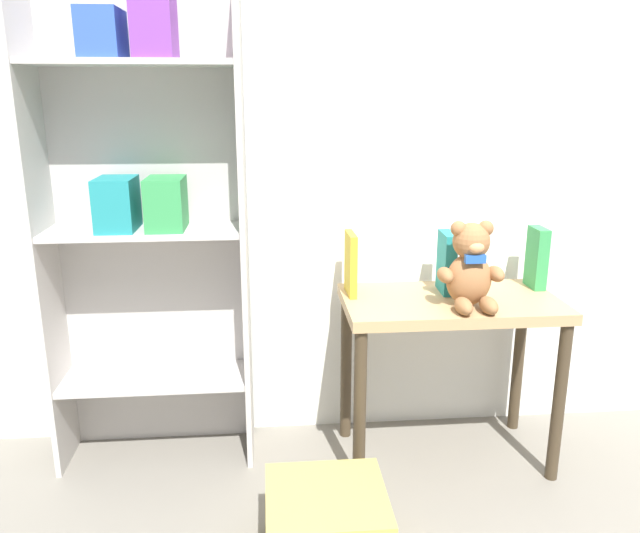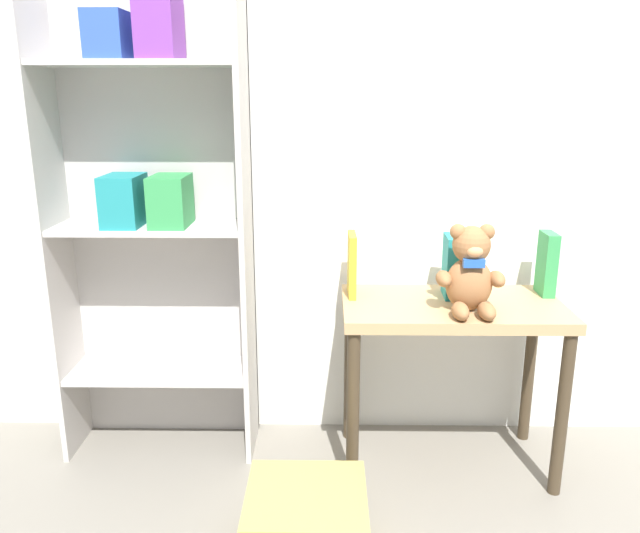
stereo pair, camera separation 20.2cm
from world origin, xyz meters
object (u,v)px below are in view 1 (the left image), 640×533
(teddy_bear, at_px, (471,268))
(book_standing_green, at_px, (537,258))
(display_table, at_px, (449,325))
(book_standing_teal, at_px, (447,263))
(bookshelf_side, at_px, (145,201))
(book_standing_yellow, at_px, (351,264))
(storage_bin, at_px, (326,526))

(teddy_bear, relative_size, book_standing_green, 1.30)
(display_table, bearing_deg, book_standing_green, 16.18)
(book_standing_teal, bearing_deg, bookshelf_side, 178.55)
(bookshelf_side, distance_m, book_standing_yellow, 0.70)
(book_standing_green, height_order, storage_bin, book_standing_green)
(book_standing_green, xyz_separation_m, storage_bin, (-0.78, -0.56, -0.58))
(display_table, xyz_separation_m, storage_bin, (-0.46, -0.47, -0.38))
(bookshelf_side, relative_size, book_standing_teal, 7.90)
(display_table, bearing_deg, storage_bin, -134.19)
(book_standing_teal, distance_m, book_standing_green, 0.32)
(bookshelf_side, relative_size, teddy_bear, 5.92)
(book_standing_teal, bearing_deg, book_standing_green, 6.48)
(book_standing_green, bearing_deg, storage_bin, -143.45)
(display_table, height_order, teddy_bear, teddy_bear)
(teddy_bear, distance_m, book_standing_teal, 0.16)
(teddy_bear, height_order, book_standing_yellow, teddy_bear)
(display_table, height_order, book_standing_yellow, book_standing_yellow)
(book_standing_green, bearing_deg, book_standing_teal, -175.34)
(book_standing_yellow, bearing_deg, storage_bin, -104.91)
(teddy_bear, height_order, book_standing_teal, teddy_bear)
(teddy_bear, xyz_separation_m, book_standing_green, (0.29, 0.17, -0.02))
(display_table, relative_size, teddy_bear, 2.60)
(teddy_bear, distance_m, storage_bin, 0.87)
(display_table, bearing_deg, bookshelf_side, 171.96)
(bookshelf_side, bearing_deg, teddy_bear, -12.16)
(bookshelf_side, distance_m, teddy_bear, 1.06)
(display_table, distance_m, book_standing_yellow, 0.39)
(book_standing_teal, xyz_separation_m, storage_bin, (-0.46, -0.54, -0.58))
(bookshelf_side, height_order, book_standing_yellow, bookshelf_side)
(bookshelf_side, relative_size, book_standing_yellow, 7.76)
(bookshelf_side, bearing_deg, book_standing_teal, -3.95)
(bookshelf_side, relative_size, storage_bin, 4.99)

